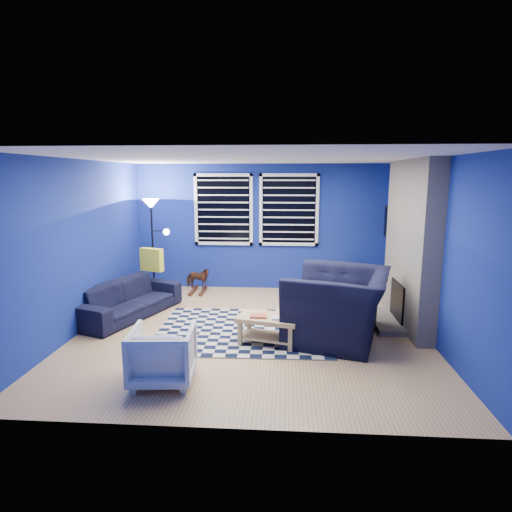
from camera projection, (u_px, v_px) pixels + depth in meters
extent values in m
plane|color=tan|center=(251.00, 331.00, 6.33)|extent=(5.00, 5.00, 0.00)
plane|color=white|center=(251.00, 158.00, 5.87)|extent=(5.00, 5.00, 0.00)
plane|color=navy|center=(261.00, 227.00, 8.55)|extent=(5.00, 0.00, 5.00)
plane|color=navy|center=(81.00, 246.00, 6.27)|extent=(0.00, 5.00, 5.00)
plane|color=navy|center=(430.00, 250.00, 5.93)|extent=(0.00, 5.00, 5.00)
cube|color=gray|center=(410.00, 244.00, 6.43)|extent=(0.26, 2.00, 2.50)
cube|color=black|center=(397.00, 301.00, 6.60)|extent=(0.04, 0.70, 0.60)
cube|color=gray|center=(388.00, 320.00, 6.67)|extent=(0.50, 1.20, 0.08)
cube|color=black|center=(224.00, 210.00, 8.52)|extent=(1.05, 0.02, 1.30)
cube|color=white|center=(223.00, 175.00, 8.38)|extent=(1.17, 0.05, 0.06)
cube|color=white|center=(224.00, 243.00, 8.63)|extent=(1.17, 0.05, 0.06)
cube|color=black|center=(289.00, 210.00, 8.43)|extent=(1.05, 0.02, 1.30)
cube|color=white|center=(289.00, 175.00, 8.30)|extent=(1.17, 0.05, 0.06)
cube|color=white|center=(288.00, 244.00, 8.55)|extent=(1.17, 0.05, 0.06)
cube|color=black|center=(392.00, 223.00, 7.87)|extent=(0.06, 1.00, 0.58)
cube|color=black|center=(390.00, 223.00, 7.87)|extent=(0.01, 0.92, 0.50)
cube|color=black|center=(243.00, 330.00, 6.34)|extent=(2.54, 2.04, 0.02)
imported|color=black|center=(128.00, 299.00, 6.96)|extent=(2.10, 1.39, 0.57)
imported|color=black|center=(338.00, 305.00, 5.95)|extent=(1.79, 1.66, 0.97)
imported|color=gray|center=(163.00, 355.00, 4.71)|extent=(0.73, 0.75, 0.64)
imported|color=#422315|center=(198.00, 278.00, 8.38)|extent=(0.32, 0.54, 0.43)
cube|color=tan|center=(269.00, 318.00, 5.77)|extent=(0.92, 0.67, 0.06)
cube|color=tan|center=(269.00, 336.00, 5.82)|extent=(0.83, 0.58, 0.03)
cube|color=#B34933|center=(258.00, 316.00, 5.73)|extent=(0.25, 0.21, 0.03)
cube|color=silver|center=(279.00, 318.00, 5.65)|extent=(0.21, 0.17, 0.03)
cube|color=tan|center=(242.00, 336.00, 5.65)|extent=(0.07, 0.07, 0.33)
cube|color=tan|center=(295.00, 337.00, 5.60)|extent=(0.07, 0.07, 0.33)
cube|color=tan|center=(245.00, 326.00, 6.01)|extent=(0.07, 0.07, 0.33)
cube|color=tan|center=(294.00, 328.00, 5.96)|extent=(0.07, 0.07, 0.33)
cube|color=tan|center=(353.00, 281.00, 8.37)|extent=(0.60, 0.42, 0.48)
cube|color=black|center=(353.00, 281.00, 8.37)|extent=(0.52, 0.38, 0.38)
cube|color=#92D619|center=(354.00, 267.00, 8.32)|extent=(0.36, 0.28, 0.09)
cylinder|color=black|center=(155.00, 294.00, 8.26)|extent=(0.23, 0.23, 0.03)
cylinder|color=black|center=(153.00, 251.00, 8.10)|extent=(0.03, 0.03, 1.71)
cone|color=white|center=(151.00, 204.00, 7.94)|extent=(0.31, 0.31, 0.17)
sphere|color=white|center=(166.00, 232.00, 7.97)|extent=(0.12, 0.12, 0.12)
cube|color=yellow|center=(152.00, 260.00, 7.68)|extent=(0.45, 0.27, 0.41)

